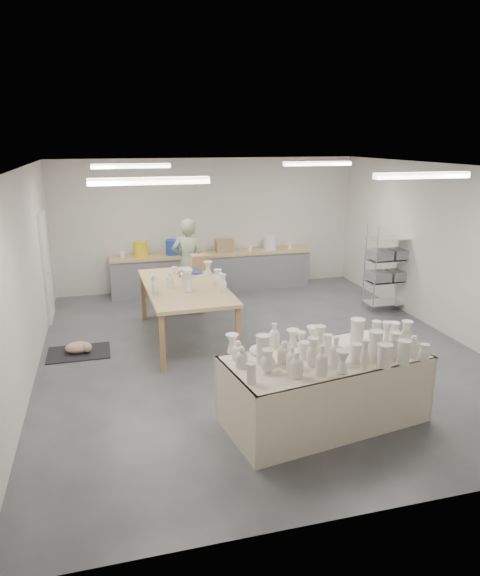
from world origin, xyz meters
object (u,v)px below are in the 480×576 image
object	(u,v)px
drying_table	(325,386)
work_table	(188,285)
potter	(189,263)
red_stool	(187,288)

from	to	relation	value
drying_table	work_table	xyz separation A→B (m)	(-1.17, 3.23, 0.50)
potter	red_stool	world-z (taller)	potter
work_table	red_stool	bearing A→B (deg)	79.59
drying_table	potter	distance (m)	5.08
drying_table	red_stool	bearing A→B (deg)	89.93
drying_table	work_table	bearing A→B (deg)	100.54
drying_table	red_stool	world-z (taller)	drying_table
potter	drying_table	bearing A→B (deg)	115.63
drying_table	potter	size ratio (longest dim) A/B	1.40
red_stool	work_table	bearing A→B (deg)	-98.69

